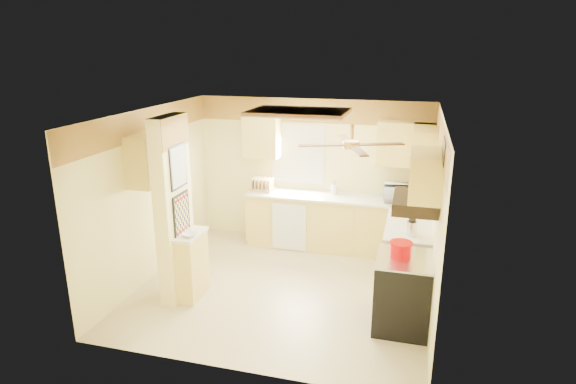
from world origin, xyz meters
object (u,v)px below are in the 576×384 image
(microwave, at_px, (400,193))
(dutch_oven, at_px, (401,249))
(kettle, at_px, (412,228))
(bowl, at_px, (189,235))
(stove, at_px, (402,292))

(microwave, relative_size, dutch_oven, 1.83)
(kettle, bearing_deg, bowl, -164.22)
(microwave, distance_m, dutch_oven, 2.11)
(stove, relative_size, microwave, 1.82)
(dutch_oven, bearing_deg, bowl, -177.19)
(microwave, height_order, bowl, microwave)
(dutch_oven, relative_size, kettle, 1.24)
(stove, height_order, microwave, microwave)
(stove, relative_size, bowl, 4.87)
(kettle, bearing_deg, stove, -94.65)
(stove, xyz_separation_m, kettle, (0.06, 0.69, 0.58))
(bowl, height_order, dutch_oven, dutch_oven)
(microwave, xyz_separation_m, kettle, (0.21, -1.45, -0.04))
(bowl, relative_size, dutch_oven, 0.68)
(stove, xyz_separation_m, bowl, (-2.76, -0.11, 0.50))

